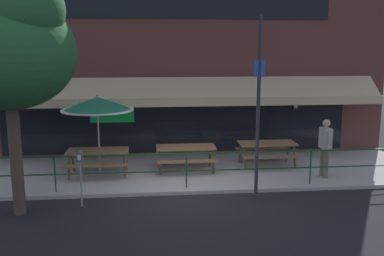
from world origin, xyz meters
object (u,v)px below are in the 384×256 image
Objects in this scene: pedestrian_walking at (325,145)px; parking_meter_near at (80,161)px; picnic_table_left at (98,155)px; street_sign_pole at (258,108)px; street_tree_curbside at (10,46)px; picnic_table_right at (267,147)px; patio_umbrella_left at (97,104)px; picnic_table_centre at (186,151)px.

pedestrian_walking is 1.20× the size of parking_meter_near.
street_sign_pole is at bearing -27.50° from picnic_table_left.
street_tree_curbside is (-1.29, -0.37, 2.73)m from parking_meter_near.
parking_meter_near is 3.04m from street_tree_curbside.
picnic_table_right is 1.05× the size of pedestrian_walking.
street_sign_pole is (4.38, 0.14, 1.22)m from parking_meter_near.
picnic_table_left is at bearing -174.72° from picnic_table_right.
street_sign_pole is (4.24, -2.21, 1.66)m from picnic_table_left.
street_tree_curbside is (-6.69, -3.20, 3.17)m from picnic_table_right.
patio_umbrella_left is (-0.00, 0.35, 1.47)m from picnic_table_left.
street_sign_pole reaches higher than picnic_table_centre.
parking_meter_near is at bearing 15.94° from street_tree_curbside.
pedestrian_walking reaches higher than parking_meter_near.
picnic_table_right is at bearing 5.28° from picnic_table_left.
street_tree_curbside is at bearing -164.06° from parking_meter_near.
picnic_table_left is 5.28m from picnic_table_right.
picnic_table_right is 1.93m from pedestrian_walking.
patio_umbrella_left is at bearing 87.00° from parking_meter_near.
street_tree_curbside is (-5.67, -0.51, 1.50)m from street_sign_pole.
street_sign_pole reaches higher than patio_umbrella_left.
parking_meter_near is at bearing -93.00° from patio_umbrella_left.
picnic_table_right is 0.76× the size of patio_umbrella_left.
parking_meter_near is (-2.77, -2.55, 0.44)m from picnic_table_centre.
pedestrian_walking is 3.03m from street_sign_pole.
picnic_table_right is 0.39× the size of street_sign_pole.
patio_umbrella_left is 0.44× the size of street_tree_curbside.
patio_umbrella_left is 6.81m from pedestrian_walking.
street_tree_curbside reaches higher than parking_meter_near.
parking_meter_near reaches higher than picnic_table_right.
picnic_table_left is 6.67m from pedestrian_walking.
pedestrian_walking is (6.61, -0.84, 0.35)m from picnic_table_left.
picnic_table_left is at bearing 86.56° from parking_meter_near.
parking_meter_near is 4.55m from street_sign_pole.
street_sign_pole is at bearing -150.10° from pedestrian_walking.
patio_umbrella_left is (-2.63, 0.14, 1.47)m from picnic_table_centre.
street_tree_curbside is (-1.43, -2.71, 3.17)m from picnic_table_left.
parking_meter_near is 0.31× the size of street_sign_pole.
picnic_table_left is at bearing -175.56° from picnic_table_centre.
street_sign_pole is at bearing 1.79° from parking_meter_near.
picnic_table_centre is 4.13m from pedestrian_walking.
picnic_table_right is 3.33m from street_sign_pole.
pedestrian_walking is 0.37× the size of street_sign_pole.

